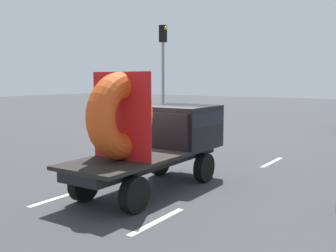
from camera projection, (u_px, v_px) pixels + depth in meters
The scene contains 7 objects.
ground_plane at pixel (154, 185), 12.18m from camera, with size 120.00×120.00×0.00m, color #38383A.
flatbed_truck at pixel (159, 131), 11.79m from camera, with size 2.02×5.63×3.40m.
traffic_light at pixel (163, 65), 21.73m from camera, with size 0.42×0.36×6.12m.
lane_dash_left_near at pixel (67, 195), 11.11m from camera, with size 2.58×0.16×0.01m, color beige.
lane_dash_left_far at pixel (197, 154), 17.24m from camera, with size 2.74×0.16×0.01m, color beige.
lane_dash_right_near at pixel (157, 221), 9.05m from camera, with size 2.06×0.16×0.01m, color beige.
lane_dash_right_far at pixel (272, 162), 15.49m from camera, with size 2.16×0.16×0.01m, color beige.
Camera 1 is at (6.93, -9.67, 3.21)m, focal length 42.61 mm.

